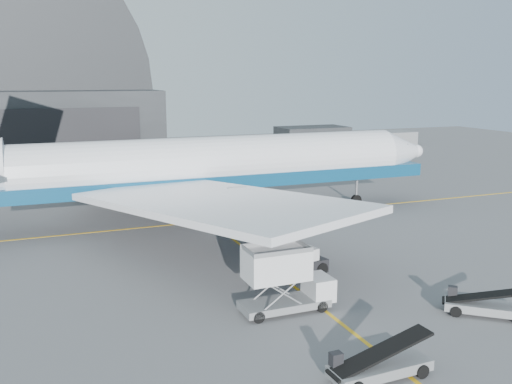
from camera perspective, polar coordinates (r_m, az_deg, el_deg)
name	(u,v)px	position (r m, az deg, el deg)	size (l,w,h in m)	color
ground	(299,290)	(38.62, 4.27, -9.77)	(200.00, 200.00, 0.00)	#565659
taxi_lines	(235,240)	(49.71, -2.13, -4.87)	(80.00, 42.12, 0.02)	gold
distant_bldg_a	(312,146)	(118.25, 5.63, 4.58)	(14.00, 8.00, 4.00)	black
distant_bldg_b	(393,145)	(123.63, 13.54, 4.62)	(8.00, 6.00, 2.80)	slate
airliner	(196,167)	(56.37, -6.01, 2.54)	(54.00, 52.36, 18.95)	white
catering_truck	(284,280)	(34.57, 2.78, -8.81)	(5.75, 2.27, 3.94)	slate
pushback_tug	(297,264)	(41.38, 4.12, -7.21)	(4.68, 3.28, 1.98)	black
belt_loader_a	(379,366)	(28.58, 12.17, -16.62)	(5.36, 2.04, 2.03)	slate
belt_loader_b	(486,306)	(37.16, 22.03, -10.48)	(4.76, 4.36, 1.96)	slate
traffic_cone	(301,304)	(35.81, 4.48, -11.07)	(0.39, 0.39, 0.56)	red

